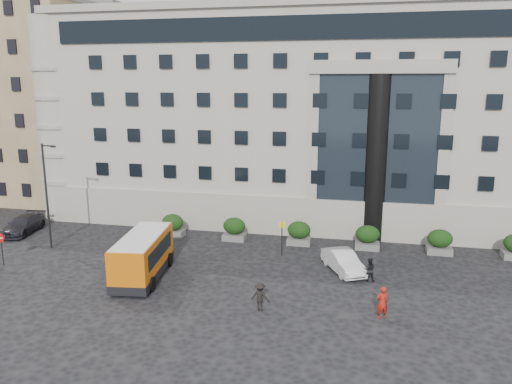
% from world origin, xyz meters
% --- Properties ---
extents(ground, '(120.00, 120.00, 0.00)m').
position_xyz_m(ground, '(0.00, 0.00, 0.00)').
color(ground, black).
rests_on(ground, ground).
extents(civic_building, '(44.00, 24.00, 18.00)m').
position_xyz_m(civic_building, '(6.00, 22.00, 9.00)').
color(civic_building, '#A39C90').
rests_on(civic_building, ground).
extents(entrance_column, '(1.80, 1.80, 13.00)m').
position_xyz_m(entrance_column, '(12.00, 10.30, 6.50)').
color(entrance_column, black).
rests_on(entrance_column, ground).
extents(apartment_near, '(14.00, 14.00, 20.00)m').
position_xyz_m(apartment_near, '(-24.00, 20.00, 10.00)').
color(apartment_near, olive).
rests_on(apartment_near, ground).
extents(apartment_far, '(13.00, 13.00, 22.00)m').
position_xyz_m(apartment_far, '(-27.00, 38.00, 11.00)').
color(apartment_far, '#7D5E48').
rests_on(apartment_far, ground).
extents(hedge_a, '(1.80, 1.26, 1.84)m').
position_xyz_m(hedge_a, '(-4.00, 7.80, 0.93)').
color(hedge_a, '#565654').
rests_on(hedge_a, ground).
extents(hedge_b, '(1.80, 1.26, 1.84)m').
position_xyz_m(hedge_b, '(1.20, 7.80, 0.93)').
color(hedge_b, '#565654').
rests_on(hedge_b, ground).
extents(hedge_c, '(1.80, 1.26, 1.84)m').
position_xyz_m(hedge_c, '(6.40, 7.80, 0.93)').
color(hedge_c, '#565654').
rests_on(hedge_c, ground).
extents(hedge_d, '(1.80, 1.26, 1.84)m').
position_xyz_m(hedge_d, '(11.60, 7.80, 0.93)').
color(hedge_d, '#565654').
rests_on(hedge_d, ground).
extents(hedge_e, '(1.80, 1.26, 1.84)m').
position_xyz_m(hedge_e, '(16.80, 7.80, 0.93)').
color(hedge_e, '#565654').
rests_on(hedge_e, ground).
extents(street_lamp, '(1.16, 0.18, 8.00)m').
position_xyz_m(street_lamp, '(-11.94, 3.00, 4.37)').
color(street_lamp, '#262628').
rests_on(street_lamp, ground).
extents(bus_stop_sign, '(0.50, 0.08, 2.52)m').
position_xyz_m(bus_stop_sign, '(5.50, 5.00, 1.73)').
color(bus_stop_sign, '#262628').
rests_on(bus_stop_sign, ground).
extents(no_entry_sign, '(0.64, 0.16, 2.32)m').
position_xyz_m(no_entry_sign, '(-13.00, -1.04, 1.65)').
color(no_entry_sign, '#262628').
rests_on(no_entry_sign, ground).
extents(minibus, '(3.24, 7.01, 2.82)m').
position_xyz_m(minibus, '(-2.59, -0.99, 1.56)').
color(minibus, '#CC5E09').
rests_on(minibus, ground).
extents(red_truck, '(3.04, 5.17, 2.61)m').
position_xyz_m(red_truck, '(-12.78, 16.67, 1.34)').
color(red_truck, maroon).
rests_on(red_truck, ground).
extents(parked_car_c, '(2.62, 5.09, 1.41)m').
position_xyz_m(parked_car_c, '(-16.58, 5.96, 0.71)').
color(parked_car_c, black).
rests_on(parked_car_c, ground).
extents(parked_car_d, '(2.82, 5.33, 1.43)m').
position_xyz_m(parked_car_d, '(-14.41, 16.00, 0.71)').
color(parked_car_d, black).
rests_on(parked_car_d, ground).
extents(white_taxi, '(3.29, 4.50, 1.41)m').
position_xyz_m(white_taxi, '(10.00, 2.71, 0.71)').
color(white_taxi, silver).
rests_on(white_taxi, ground).
extents(pedestrian_a, '(0.77, 0.65, 1.80)m').
position_xyz_m(pedestrian_a, '(12.32, -3.71, 0.90)').
color(pedestrian_a, '#9F190F').
rests_on(pedestrian_a, ground).
extents(pedestrian_b, '(0.78, 0.63, 1.54)m').
position_xyz_m(pedestrian_b, '(11.69, 1.38, 0.77)').
color(pedestrian_b, black).
rests_on(pedestrian_b, ground).
extents(pedestrian_c, '(1.11, 0.73, 1.62)m').
position_xyz_m(pedestrian_c, '(5.75, -4.12, 0.81)').
color(pedestrian_c, black).
rests_on(pedestrian_c, ground).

